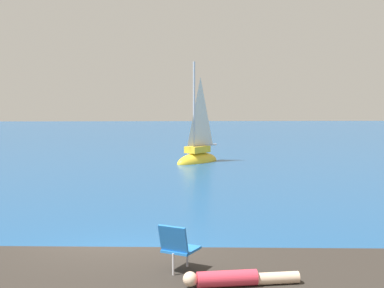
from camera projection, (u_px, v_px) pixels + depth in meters
ground_plane at (120, 265)px, 10.80m from camera, size 160.00×160.00×0.00m
boulder_seaward at (199, 288)px, 9.49m from camera, size 1.43×1.34×0.89m
boulder_inland at (18, 278)px, 10.01m from camera, size 1.07×1.16×0.67m
sailboat_near at (198, 156)px, 29.06m from camera, size 3.02×3.15×6.20m
person_sunbather at (236, 279)px, 7.62m from camera, size 1.76×0.36×0.25m
beach_chair at (178, 245)px, 8.20m from camera, size 0.71×0.76×0.80m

